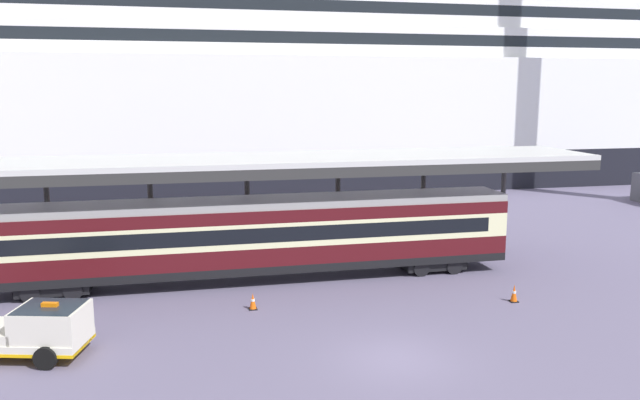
# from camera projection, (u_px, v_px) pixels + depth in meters

# --- Properties ---
(ground_plane) EXTENTS (400.00, 400.00, 0.00)m
(ground_plane) POSITION_uv_depth(u_px,v_px,m) (395.00, 358.00, 22.29)
(ground_plane) COLOR slate
(cruise_ship) EXTENTS (175.56, 29.09, 37.93)m
(cruise_ship) POSITION_uv_depth(u_px,v_px,m) (137.00, 54.00, 64.04)
(cruise_ship) COLOR black
(cruise_ship) RESTS_ON ground
(platform_canopy) EXTENTS (34.81, 5.55, 6.09)m
(platform_canopy) POSITION_uv_depth(u_px,v_px,m) (252.00, 164.00, 30.80)
(platform_canopy) COLOR silver
(platform_canopy) RESTS_ON ground
(train_carriage) EXTENTS (25.70, 2.81, 4.11)m
(train_carriage) POSITION_uv_depth(u_px,v_px,m) (254.00, 235.00, 30.95)
(train_carriage) COLOR black
(train_carriage) RESTS_ON ground
(service_truck) EXTENTS (5.55, 3.29, 2.02)m
(service_truck) POSITION_uv_depth(u_px,v_px,m) (26.00, 330.00, 22.29)
(service_truck) COLOR silver
(service_truck) RESTS_ON ground
(traffic_cone_near) EXTENTS (0.36, 0.36, 0.79)m
(traffic_cone_near) POSITION_uv_depth(u_px,v_px,m) (514.00, 293.00, 28.15)
(traffic_cone_near) COLOR black
(traffic_cone_near) RESTS_ON ground
(traffic_cone_mid) EXTENTS (0.36, 0.36, 0.73)m
(traffic_cone_mid) POSITION_uv_depth(u_px,v_px,m) (253.00, 301.00, 27.19)
(traffic_cone_mid) COLOR black
(traffic_cone_mid) RESTS_ON ground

